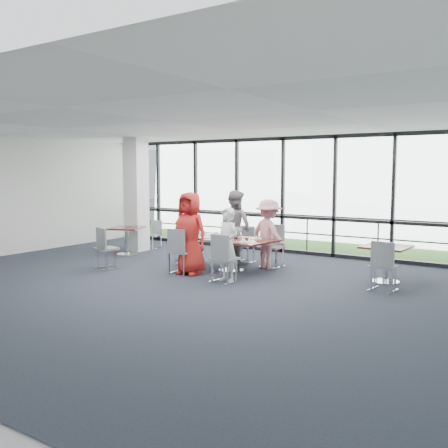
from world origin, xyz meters
The scene contains 39 objects.
floor centered at (0.00, 0.00, -0.01)m, with size 12.00×10.00×0.02m, color #222831.
ceiling centered at (0.00, 0.00, 3.20)m, with size 12.00×10.00×0.04m, color white.
curtain_wall_back centered at (0.00, 5.00, 1.60)m, with size 12.00×0.10×3.20m, color white.
structural_column centered at (-3.60, 3.00, 1.60)m, with size 0.50×0.50×3.20m, color white.
apron centered at (0.00, 10.00, -0.02)m, with size 80.00×70.00×0.02m, color gray.
grass_strip centered at (0.00, 8.00, 0.01)m, with size 80.00×5.00×0.01m, color #2C621C.
hangar_aux centered at (-18.00, 28.00, 2.00)m, with size 10.00×6.00×4.00m, color white.
guard_rail centered at (0.00, 5.60, 0.50)m, with size 0.06×0.06×12.00m, color #2D2D33.
main_table centered at (0.23, 1.96, 0.63)m, with size 2.15×1.38×0.75m.
side_table_left centered at (-3.33, 2.30, 0.63)m, with size 1.06×1.06×0.75m.
side_table_right centered at (3.49, 2.68, 0.64)m, with size 0.94×0.94×0.75m.
diner_near_left centered at (-0.35, 1.17, 0.91)m, with size 0.88×0.58×1.81m, color #B01F1B.
diner_near_right centered at (0.74, 1.00, 0.76)m, with size 0.56×0.41×1.53m, color white.
diner_far_left centered at (-0.20, 2.83, 0.90)m, with size 0.87×0.54×1.80m, color gray.
diner_far_right centered at (0.80, 2.67, 0.81)m, with size 1.04×0.54×1.61m, color #D3878E.
diner_end centered at (-1.10, 2.09, 0.75)m, with size 0.88×0.48×1.51m, color #335899.
chair_main_nl centered at (-0.51, 1.12, 0.49)m, with size 0.48×0.48×0.98m, color gray, non-canonical shape.
chair_main_nr centered at (0.74, 0.88, 0.49)m, with size 0.48×0.48×0.98m, color gray, non-canonical shape.
chair_main_fl centered at (-0.05, 3.05, 0.43)m, with size 0.42×0.42×0.87m, color gray, non-canonical shape.
chair_main_fr centered at (0.80, 2.88, 0.49)m, with size 0.47×0.47×0.97m, color gray, non-canonical shape.
chair_main_end centered at (-1.21, 2.14, 0.42)m, with size 0.41×0.41×0.84m, color gray, non-canonical shape.
chair_spare_la centered at (-2.34, 0.60, 0.47)m, with size 0.46×0.46×0.95m, color gray, non-canonical shape.
chair_spare_lb centered at (-3.48, 3.51, 0.40)m, with size 0.39×0.39×0.80m, color gray, non-canonical shape.
chair_spare_r centered at (3.66, 1.91, 0.47)m, with size 0.46×0.46×0.94m, color gray, non-canonical shape.
plate_nl centered at (-0.35, 1.72, 0.76)m, with size 0.27×0.27×0.01m, color white.
plate_nr centered at (0.79, 1.57, 0.76)m, with size 0.24×0.24×0.01m, color white.
plate_fl centered at (-0.20, 2.33, 0.76)m, with size 0.27×0.27×0.01m, color white.
plate_fr centered at (0.73, 2.21, 0.76)m, with size 0.26×0.26×0.01m, color white.
plate_end centered at (-0.56, 2.07, 0.76)m, with size 0.24×0.24×0.01m, color white.
tumbler_a centered at (-0.01, 1.70, 0.83)m, with size 0.08×0.08×0.15m, color white.
tumbler_b centered at (0.44, 1.68, 0.82)m, with size 0.07×0.07×0.15m, color white.
tumbler_c centered at (0.26, 2.19, 0.82)m, with size 0.07×0.07×0.15m, color white.
tumbler_d centered at (-0.49, 1.88, 0.82)m, with size 0.07×0.07×0.14m, color white.
menu_a centered at (0.02, 1.50, 0.75)m, with size 0.31×0.22×0.00m, color beige.
menu_b centered at (1.02, 1.55, 0.75)m, with size 0.30×0.21×0.00m, color beige.
menu_c centered at (0.37, 2.31, 0.75)m, with size 0.31×0.22×0.00m, color beige.
condiment_caddy centered at (0.31, 1.98, 0.77)m, with size 0.10×0.07×0.04m, color black.
ketchup_bottle centered at (0.26, 1.99, 0.84)m, with size 0.06×0.06×0.18m, color #A51A21.
green_bottle centered at (0.27, 1.97, 0.85)m, with size 0.05×0.05×0.20m, color #1C6A31.
Camera 1 is at (6.18, -7.48, 2.25)m, focal length 40.00 mm.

